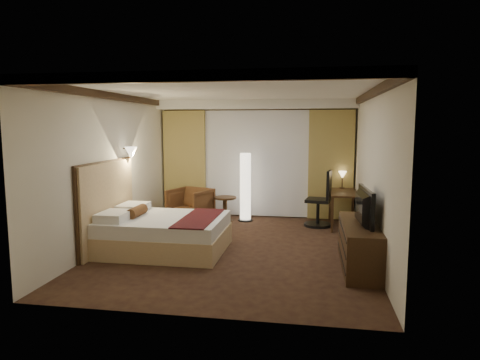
% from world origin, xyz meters
% --- Properties ---
extents(floor, '(4.50, 5.50, 0.01)m').
position_xyz_m(floor, '(0.00, 0.00, 0.00)').
color(floor, black).
rests_on(floor, ground).
extents(ceiling, '(4.50, 5.50, 0.01)m').
position_xyz_m(ceiling, '(0.00, 0.00, 2.70)').
color(ceiling, white).
rests_on(ceiling, back_wall).
extents(back_wall, '(4.50, 0.02, 2.70)m').
position_xyz_m(back_wall, '(0.00, 2.75, 1.35)').
color(back_wall, beige).
rests_on(back_wall, floor).
extents(left_wall, '(0.02, 5.50, 2.70)m').
position_xyz_m(left_wall, '(-2.25, 0.00, 1.35)').
color(left_wall, beige).
rests_on(left_wall, floor).
extents(right_wall, '(0.02, 5.50, 2.70)m').
position_xyz_m(right_wall, '(2.25, 0.00, 1.35)').
color(right_wall, beige).
rests_on(right_wall, floor).
extents(crown_molding, '(4.50, 5.50, 0.12)m').
position_xyz_m(crown_molding, '(0.00, 0.00, 2.64)').
color(crown_molding, black).
rests_on(crown_molding, ceiling).
extents(soffit, '(4.50, 0.50, 0.20)m').
position_xyz_m(soffit, '(0.00, 2.50, 2.60)').
color(soffit, white).
rests_on(soffit, ceiling).
extents(curtain_sheer, '(2.48, 0.04, 2.45)m').
position_xyz_m(curtain_sheer, '(0.00, 2.67, 1.25)').
color(curtain_sheer, silver).
rests_on(curtain_sheer, back_wall).
extents(curtain_left_drape, '(1.00, 0.14, 2.45)m').
position_xyz_m(curtain_left_drape, '(-1.70, 2.61, 1.25)').
color(curtain_left_drape, '#A7934C').
rests_on(curtain_left_drape, back_wall).
extents(curtain_right_drape, '(1.00, 0.14, 2.45)m').
position_xyz_m(curtain_right_drape, '(1.70, 2.61, 1.25)').
color(curtain_right_drape, '#A7934C').
rests_on(curtain_right_drape, back_wall).
extents(wall_sconce, '(0.24, 0.24, 0.24)m').
position_xyz_m(wall_sconce, '(-2.09, 0.44, 1.62)').
color(wall_sconce, white).
rests_on(wall_sconce, left_wall).
extents(bed, '(2.03, 1.58, 0.59)m').
position_xyz_m(bed, '(-1.18, -0.35, 0.30)').
color(bed, white).
rests_on(bed, floor).
extents(headboard, '(0.12, 1.88, 1.50)m').
position_xyz_m(headboard, '(-2.20, -0.35, 0.75)').
color(headboard, tan).
rests_on(headboard, floor).
extents(armchair, '(1.02, 0.99, 0.83)m').
position_xyz_m(armchair, '(-1.37, 1.86, 0.41)').
color(armchair, '#533119').
rests_on(armchair, floor).
extents(side_table, '(0.51, 0.51, 0.56)m').
position_xyz_m(side_table, '(-0.61, 2.03, 0.28)').
color(side_table, black).
rests_on(side_table, floor).
extents(floor_lamp, '(0.32, 0.32, 1.54)m').
position_xyz_m(floor_lamp, '(-0.17, 2.17, 0.77)').
color(floor_lamp, white).
rests_on(floor_lamp, floor).
extents(desk, '(0.55, 1.25, 0.75)m').
position_xyz_m(desk, '(1.95, 1.97, 0.38)').
color(desk, black).
rests_on(desk, floor).
extents(desk_lamp, '(0.18, 0.18, 0.34)m').
position_xyz_m(desk_lamp, '(1.95, 2.45, 0.92)').
color(desk_lamp, '#FFD899').
rests_on(desk_lamp, desk).
extents(office_chair, '(0.67, 0.67, 1.20)m').
position_xyz_m(office_chair, '(1.43, 1.92, 0.60)').
color(office_chair, black).
rests_on(office_chair, floor).
extents(dresser, '(0.50, 1.74, 0.68)m').
position_xyz_m(dresser, '(2.00, -0.70, 0.34)').
color(dresser, black).
rests_on(dresser, floor).
extents(television, '(0.67, 1.09, 0.14)m').
position_xyz_m(television, '(1.97, -0.70, 0.98)').
color(television, black).
rests_on(television, dresser).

